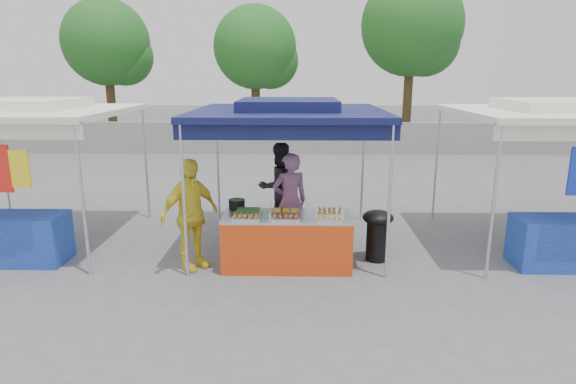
{
  "coord_description": "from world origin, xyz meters",
  "views": [
    {
      "loc": [
        0.18,
        -7.27,
        2.99
      ],
      "look_at": [
        0.0,
        0.6,
        1.05
      ],
      "focal_mm": 30.0,
      "sensor_mm": 36.0,
      "label": 1
    }
  ],
  "objects_px": {
    "cooking_pot": "(237,204)",
    "wok_burner": "(377,231)",
    "vendor_table": "(287,241)",
    "helper_man": "(279,187)",
    "vendor_woman": "(290,201)",
    "customer_person": "(190,215)"
  },
  "relations": [
    {
      "from": "vendor_table",
      "to": "cooking_pot",
      "type": "xyz_separation_m",
      "value": [
        -0.83,
        0.36,
        0.5
      ]
    },
    {
      "from": "vendor_table",
      "to": "wok_burner",
      "type": "xyz_separation_m",
      "value": [
        1.47,
        0.31,
        0.08
      ]
    },
    {
      "from": "vendor_table",
      "to": "customer_person",
      "type": "xyz_separation_m",
      "value": [
        -1.5,
        -0.09,
        0.45
      ]
    },
    {
      "from": "vendor_table",
      "to": "cooking_pot",
      "type": "bearing_deg",
      "value": 156.76
    },
    {
      "from": "cooking_pot",
      "to": "wok_burner",
      "type": "xyz_separation_m",
      "value": [
        2.29,
        -0.04,
        -0.42
      ]
    },
    {
      "from": "cooking_pot",
      "to": "customer_person",
      "type": "bearing_deg",
      "value": -146.1
    },
    {
      "from": "helper_man",
      "to": "customer_person",
      "type": "relative_size",
      "value": 0.98
    },
    {
      "from": "wok_burner",
      "to": "helper_man",
      "type": "xyz_separation_m",
      "value": [
        -1.67,
        1.58,
        0.36
      ]
    },
    {
      "from": "vendor_table",
      "to": "cooking_pot",
      "type": "relative_size",
      "value": 7.6
    },
    {
      "from": "cooking_pot",
      "to": "customer_person",
      "type": "distance_m",
      "value": 0.81
    },
    {
      "from": "vendor_woman",
      "to": "customer_person",
      "type": "xyz_separation_m",
      "value": [
        -1.53,
        -0.93,
        0.03
      ]
    },
    {
      "from": "cooking_pot",
      "to": "helper_man",
      "type": "distance_m",
      "value": 1.66
    },
    {
      "from": "cooking_pot",
      "to": "wok_burner",
      "type": "relative_size",
      "value": 0.31
    },
    {
      "from": "helper_man",
      "to": "wok_burner",
      "type": "bearing_deg",
      "value": 109.95
    },
    {
      "from": "wok_burner",
      "to": "customer_person",
      "type": "height_order",
      "value": "customer_person"
    },
    {
      "from": "customer_person",
      "to": "vendor_woman",
      "type": "bearing_deg",
      "value": -15.81
    },
    {
      "from": "vendor_table",
      "to": "helper_man",
      "type": "height_order",
      "value": "helper_man"
    },
    {
      "from": "vendor_table",
      "to": "cooking_pot",
      "type": "height_order",
      "value": "cooking_pot"
    },
    {
      "from": "wok_burner",
      "to": "vendor_woman",
      "type": "xyz_separation_m",
      "value": [
        -1.44,
        0.53,
        0.35
      ]
    },
    {
      "from": "wok_burner",
      "to": "customer_person",
      "type": "relative_size",
      "value": 0.48
    },
    {
      "from": "vendor_table",
      "to": "vendor_woman",
      "type": "relative_size",
      "value": 1.18
    },
    {
      "from": "wok_burner",
      "to": "helper_man",
      "type": "height_order",
      "value": "helper_man"
    }
  ]
}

